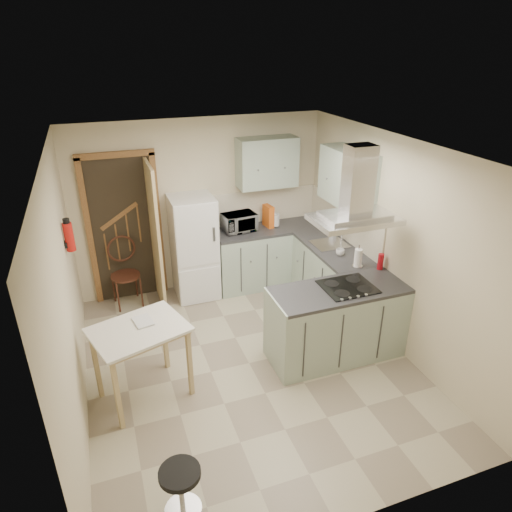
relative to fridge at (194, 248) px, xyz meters
name	(u,v)px	position (x,y,z in m)	size (l,w,h in m)	color
floor	(249,363)	(0.20, -1.80, -0.75)	(4.20, 4.20, 0.00)	tan
ceiling	(247,149)	(0.20, -1.80, 1.75)	(4.20, 4.20, 0.00)	silver
back_wall	(201,206)	(0.20, 0.30, 0.50)	(3.60, 3.60, 0.00)	beige
left_wall	(66,298)	(-1.60, -1.80, 0.50)	(4.20, 4.20, 0.00)	beige
right_wall	(393,245)	(2.00, -1.80, 0.50)	(4.20, 4.20, 0.00)	beige
doorway	(125,230)	(-0.90, 0.27, 0.30)	(1.10, 0.12, 2.10)	brown
fridge	(194,248)	(0.00, 0.00, 0.00)	(0.60, 0.60, 1.50)	white
counter_back	(251,258)	(0.86, 0.00, -0.30)	(1.08, 0.60, 0.90)	#9EB2A0
counter_right	(322,268)	(1.70, -0.68, -0.30)	(0.60, 1.95, 0.90)	#9EB2A0
splashback	(263,206)	(1.16, 0.29, 0.40)	(1.68, 0.02, 0.50)	beige
wall_cabinet_back	(267,162)	(1.15, 0.12, 1.10)	(0.85, 0.35, 0.70)	#9EB2A0
wall_cabinet_right	(347,177)	(1.82, -0.95, 1.10)	(0.35, 0.90, 0.70)	#9EB2A0
peninsula	(337,322)	(1.22, -1.98, -0.30)	(1.55, 0.65, 0.90)	#9EB2A0
hob	(348,287)	(1.32, -1.98, 0.16)	(0.58, 0.50, 0.01)	black
extractor_hood	(354,219)	(1.32, -1.98, 0.97)	(0.90, 0.55, 0.10)	silver
sink	(330,244)	(1.70, -0.85, 0.16)	(0.45, 0.40, 0.01)	silver
fire_extinguisher	(69,237)	(-1.54, -0.90, 0.75)	(0.10, 0.10, 0.32)	#B2140F
drop_leaf_table	(143,363)	(-1.00, -1.92, -0.33)	(0.90, 0.68, 0.84)	#D3BF82
bentwood_chair	(125,276)	(-0.98, 0.04, -0.30)	(0.40, 0.40, 0.90)	#4B2F19
stool	(181,491)	(-0.90, -3.36, -0.53)	(0.33, 0.33, 0.44)	black
microwave	(239,222)	(0.69, 0.04, 0.28)	(0.47, 0.32, 0.26)	black
kettle	(275,220)	(1.24, 0.02, 0.26)	(0.14, 0.14, 0.21)	silver
cereal_box	(268,216)	(1.15, 0.05, 0.31)	(0.09, 0.22, 0.33)	orange
soap_bottle	(333,231)	(1.88, -0.61, 0.23)	(0.07, 0.08, 0.17)	silver
paper_towel	(358,258)	(1.70, -1.56, 0.27)	(0.09, 0.09, 0.24)	white
cup	(340,252)	(1.66, -1.21, 0.19)	(0.11, 0.11, 0.09)	silver
red_bottle	(380,262)	(1.92, -1.71, 0.25)	(0.07, 0.07, 0.20)	#AF0F19
book	(134,320)	(-1.02, -1.84, 0.15)	(0.17, 0.24, 0.11)	#9D3436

